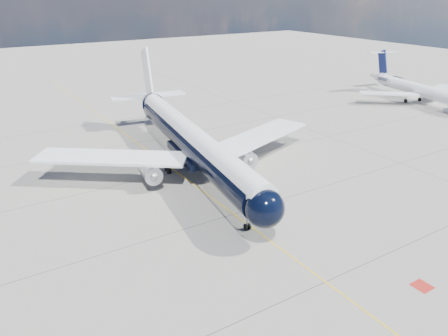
{
  "coord_description": "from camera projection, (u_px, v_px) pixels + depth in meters",
  "views": [
    {
      "loc": [
        -24.94,
        -27.43,
        24.44
      ],
      "look_at": [
        1.4,
        14.35,
        4.0
      ],
      "focal_mm": 35.0,
      "sensor_mm": 36.0,
      "label": 1
    }
  ],
  "objects": [
    {
      "name": "regional_jet",
      "position": [
        412.0,
        87.0,
        100.5
      ],
      "size": [
        26.13,
        30.46,
        10.4
      ],
      "rotation": [
        0.0,
        0.0,
        -0.22
      ],
      "color": "white",
      "rests_on": "ground"
    },
    {
      "name": "ground",
      "position": [
        162.0,
        161.0,
        66.53
      ],
      "size": [
        320.0,
        320.0,
        0.0
      ],
      "primitive_type": "plane",
      "color": "gray",
      "rests_on": "ground"
    },
    {
      "name": "main_airliner",
      "position": [
        189.0,
        139.0,
        61.8
      ],
      "size": [
        41.89,
        51.44,
        14.9
      ],
      "rotation": [
        0.0,
        0.0,
        -0.15
      ],
      "color": "black",
      "rests_on": "ground"
    },
    {
      "name": "red_marking",
      "position": [
        422.0,
        286.0,
        38.61
      ],
      "size": [
        1.6,
        1.6,
        0.01
      ],
      "primitive_type": "cube",
      "color": "maroon",
      "rests_on": "ground"
    },
    {
      "name": "taxiway_centerline",
      "position": [
        176.0,
        172.0,
        62.62
      ],
      "size": [
        0.16,
        160.0,
        0.01
      ],
      "primitive_type": "cube",
      "color": "yellow",
      "rests_on": "ground"
    }
  ]
}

